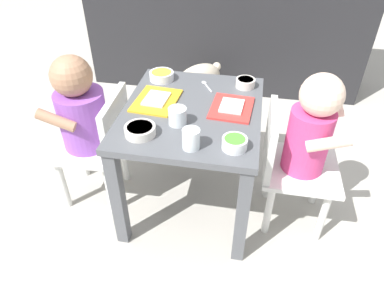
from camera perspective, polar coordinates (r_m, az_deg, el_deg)
The scene contains 15 objects.
ground_plane at distance 1.60m, azimuth 0.00°, elevation -8.57°, with size 7.00×7.00×0.00m, color #B2ADA3.
kitchen_cabinet_back at distance 2.34m, azimuth 5.47°, elevation 21.20°, with size 1.70×0.37×1.01m, color #232326.
dining_table at distance 1.36m, azimuth 0.00°, elevation 2.58°, with size 0.51×0.59×0.46m.
seated_child_left at distance 1.43m, azimuth -16.85°, elevation 4.37°, with size 0.29×0.29×0.65m.
seated_child_right at distance 1.32m, azimuth 17.70°, elevation 1.03°, with size 0.28×0.28×0.66m.
dog at distance 2.06m, azimuth 0.15°, elevation 10.00°, with size 0.34×0.39×0.31m.
food_tray_left at distance 1.36m, azimuth -5.74°, elevation 7.02°, with size 0.17×0.21×0.02m.
food_tray_right at distance 1.32m, azimuth 6.38°, elevation 5.87°, with size 0.16×0.19×0.02m.
water_cup_left at distance 1.11m, azimuth -0.15°, elevation 0.64°, with size 0.06×0.06×0.07m.
water_cup_right at distance 1.22m, azimuth -2.34°, elevation 4.37°, with size 0.06×0.06×0.06m.
veggie_bowl_far at distance 1.51m, azimuth -4.90°, elevation 10.90°, with size 0.10×0.10×0.03m.
veggie_bowl_near at distance 1.18m, azimuth -8.33°, elevation 2.22°, with size 0.10×0.10×0.03m.
cereal_bowl_left_side at distance 1.12m, azimuth 6.85°, elevation 0.17°, with size 0.08×0.08×0.04m.
cereal_bowl_right_side at distance 1.46m, azimuth 8.57°, elevation 9.72°, with size 0.08×0.08×0.04m.
spoon_by_left_tray at distance 1.46m, azimuth 2.30°, elevation 9.40°, with size 0.06×0.09×0.01m.
Camera 1 is at (0.20, -1.09, 1.16)m, focal length 33.25 mm.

